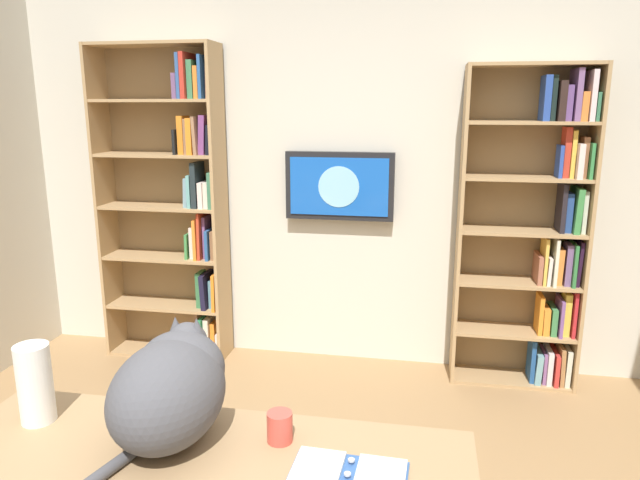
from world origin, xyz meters
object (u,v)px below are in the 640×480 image
at_px(bookshelf_left, 537,232).
at_px(bookshelf_right, 177,206).
at_px(paper_towel_roll, 35,384).
at_px(open_binder, 347,477).
at_px(cat, 172,385).
at_px(wall_mounted_tv, 339,186).
at_px(coffee_mug, 280,427).

height_order(bookshelf_left, bookshelf_right, bookshelf_right).
distance_m(bookshelf_left, paper_towel_roll, 2.91).
bearing_deg(paper_towel_roll, open_binder, 173.32).
xyz_separation_m(cat, paper_towel_roll, (0.48, -0.00, -0.04)).
height_order(open_binder, paper_towel_roll, paper_towel_roll).
distance_m(bookshelf_left, cat, 2.62).
bearing_deg(open_binder, cat, -11.93).
bearing_deg(open_binder, wall_mounted_tv, -80.84).
relative_size(wall_mounted_tv, open_binder, 2.16).
bearing_deg(cat, wall_mounted_tv, -94.58).
relative_size(cat, paper_towel_roll, 2.16).
distance_m(bookshelf_right, cat, 2.38).
bearing_deg(bookshelf_left, bookshelf_right, -0.08).
height_order(open_binder, coffee_mug, coffee_mug).
bearing_deg(cat, bookshelf_left, -123.59).
height_order(bookshelf_left, wall_mounted_tv, bookshelf_left).
height_order(bookshelf_right, wall_mounted_tv, bookshelf_right).
xyz_separation_m(bookshelf_right, coffee_mug, (-1.28, 2.15, -0.29)).
relative_size(wall_mounted_tv, cat, 1.27).
distance_m(cat, paper_towel_roll, 0.48).
xyz_separation_m(wall_mounted_tv, coffee_mug, (-0.15, 2.24, -0.44)).
distance_m(bookshelf_right, paper_towel_roll, 2.24).
relative_size(cat, open_binder, 1.70).
bearing_deg(coffee_mug, cat, 5.38).
distance_m(bookshelf_left, open_binder, 2.47).
bearing_deg(cat, paper_towel_roll, -0.35).
xyz_separation_m(wall_mounted_tv, cat, (0.18, 2.27, -0.32)).
bearing_deg(cat, coffee_mug, -174.62).
height_order(wall_mounted_tv, paper_towel_roll, wall_mounted_tv).
xyz_separation_m(bookshelf_left, open_binder, (0.88, 2.30, -0.24)).
distance_m(cat, coffee_mug, 0.36).
xyz_separation_m(bookshelf_left, coffee_mug, (1.11, 2.15, -0.20)).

